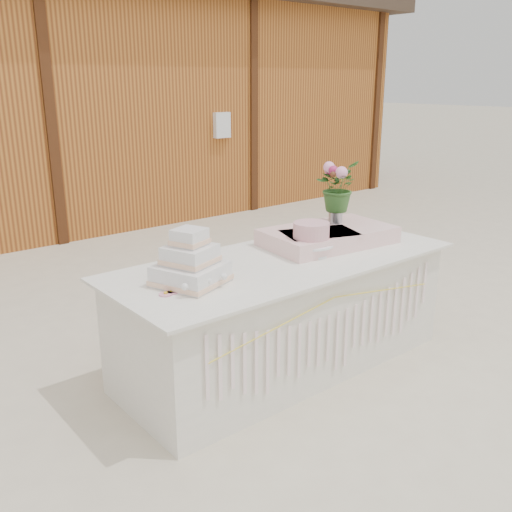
# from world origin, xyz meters

# --- Properties ---
(ground) EXTENTS (80.00, 80.00, 0.00)m
(ground) POSITION_xyz_m (0.00, 0.00, 0.00)
(ground) COLOR beige
(ground) RESTS_ON ground
(cake_table) EXTENTS (2.40, 1.00, 0.77)m
(cake_table) POSITION_xyz_m (0.00, -0.00, 0.39)
(cake_table) COLOR white
(cake_table) RESTS_ON ground
(wedding_cake) EXTENTS (0.47, 0.47, 0.33)m
(wedding_cake) POSITION_xyz_m (-0.74, -0.00, 0.88)
(wedding_cake) COLOR silver
(wedding_cake) RESTS_ON cake_table
(pink_cake_stand) EXTENTS (0.31, 0.31, 0.22)m
(pink_cake_stand) POSITION_xyz_m (0.20, -0.03, 0.89)
(pink_cake_stand) COLOR white
(pink_cake_stand) RESTS_ON cake_table
(satin_runner) EXTENTS (0.98, 0.63, 0.12)m
(satin_runner) POSITION_xyz_m (0.49, 0.08, 0.83)
(satin_runner) COLOR #F8CDC8
(satin_runner) RESTS_ON cake_table
(flower_vase) EXTENTS (0.10, 0.10, 0.14)m
(flower_vase) POSITION_xyz_m (0.65, 0.15, 0.96)
(flower_vase) COLOR #AAABAF
(flower_vase) RESTS_ON satin_runner
(bouquet) EXTENTS (0.42, 0.40, 0.36)m
(bouquet) POSITION_xyz_m (0.65, 0.15, 1.21)
(bouquet) COLOR #336227
(bouquet) RESTS_ON flower_vase
(loose_flowers) EXTENTS (0.28, 0.40, 0.02)m
(loose_flowers) POSITION_xyz_m (-0.95, 0.06, 0.78)
(loose_flowers) COLOR pink
(loose_flowers) RESTS_ON cake_table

